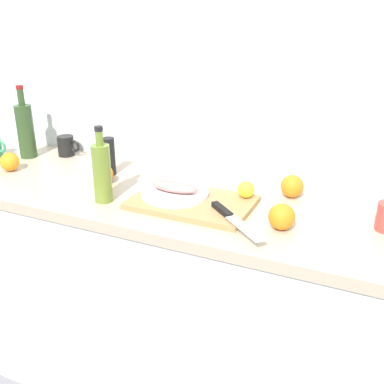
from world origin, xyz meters
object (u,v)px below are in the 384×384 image
(cutting_board, at_px, (192,203))
(orange_0, at_px, (10,162))
(white_plate, at_px, (175,193))
(fish_fillet, at_px, (175,186))
(wine_bottle, at_px, (25,130))
(lemon_0, at_px, (246,190))
(olive_oil_bottle, at_px, (102,172))
(pepper_mill, at_px, (109,156))
(coffee_mug_2, at_px, (66,146))
(chef_knife, at_px, (230,216))

(cutting_board, distance_m, orange_0, 0.83)
(white_plate, xyz_separation_m, orange_0, (-0.76, -0.01, 0.01))
(fish_fillet, bearing_deg, cutting_board, -11.59)
(cutting_board, distance_m, wine_bottle, 0.92)
(lemon_0, height_order, olive_oil_bottle, olive_oil_bottle)
(cutting_board, distance_m, white_plate, 0.08)
(olive_oil_bottle, distance_m, pepper_mill, 0.27)
(cutting_board, bearing_deg, wine_bottle, 168.62)
(white_plate, xyz_separation_m, pepper_mill, (-0.36, 0.13, 0.05))
(white_plate, relative_size, pepper_mill, 1.58)
(cutting_board, relative_size, lemon_0, 7.03)
(coffee_mug_2, relative_size, orange_0, 1.47)
(cutting_board, distance_m, coffee_mug_2, 0.80)
(orange_0, bearing_deg, cutting_board, -0.33)
(fish_fillet, xyz_separation_m, chef_knife, (0.25, -0.10, -0.02))
(lemon_0, xyz_separation_m, coffee_mug_2, (-0.91, 0.17, -0.00))
(fish_fillet, xyz_separation_m, coffee_mug_2, (-0.68, 0.25, -0.01))
(wine_bottle, bearing_deg, white_plate, -11.36)
(lemon_0, bearing_deg, coffee_mug_2, 169.55)
(white_plate, relative_size, olive_oil_bottle, 0.89)
(chef_knife, height_order, lemon_0, lemon_0)
(fish_fillet, bearing_deg, pepper_mill, 160.48)
(cutting_board, distance_m, fish_fillet, 0.09)
(lemon_0, distance_m, olive_oil_bottle, 0.51)
(wine_bottle, relative_size, orange_0, 4.14)
(orange_0, bearing_deg, olive_oil_bottle, -10.53)
(chef_knife, xyz_separation_m, orange_0, (-1.01, 0.09, 0.01))
(cutting_board, bearing_deg, fish_fillet, 168.41)
(fish_fillet, relative_size, chef_knife, 0.76)
(cutting_board, relative_size, coffee_mug_2, 3.63)
(fish_fillet, distance_m, chef_knife, 0.27)
(white_plate, distance_m, orange_0, 0.76)
(lemon_0, bearing_deg, wine_bottle, 175.62)
(fish_fillet, height_order, wine_bottle, wine_bottle)
(white_plate, bearing_deg, wine_bottle, 168.64)
(chef_knife, height_order, coffee_mug_2, coffee_mug_2)
(coffee_mug_2, height_order, pepper_mill, pepper_mill)
(chef_knife, distance_m, lemon_0, 0.19)
(chef_knife, relative_size, wine_bottle, 0.74)
(white_plate, height_order, pepper_mill, pepper_mill)
(wine_bottle, height_order, pepper_mill, wine_bottle)
(wine_bottle, xyz_separation_m, pepper_mill, (0.46, -0.04, -0.05))
(lemon_0, distance_m, pepper_mill, 0.60)
(wine_bottle, bearing_deg, olive_oil_bottle, -24.76)
(fish_fillet, bearing_deg, coffee_mug_2, 159.53)
(orange_0, bearing_deg, wine_bottle, 109.55)
(lemon_0, bearing_deg, fish_fillet, -160.41)
(wine_bottle, bearing_deg, chef_knife, -13.97)
(white_plate, distance_m, fish_fillet, 0.03)
(olive_oil_bottle, distance_m, wine_bottle, 0.66)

